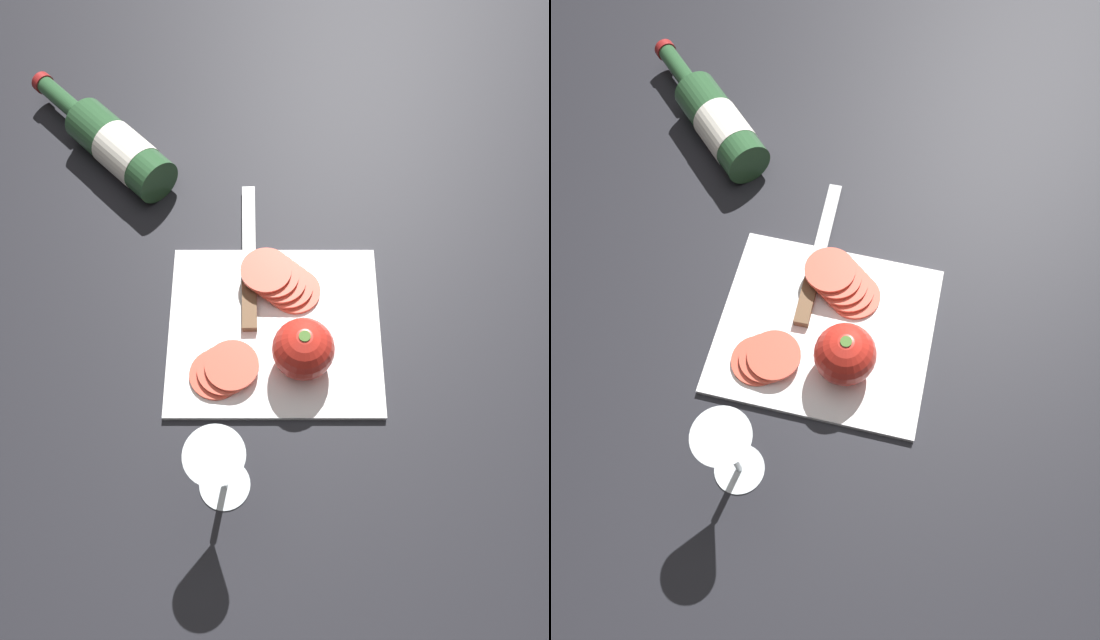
{
  "view_description": "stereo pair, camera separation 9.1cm",
  "coord_description": "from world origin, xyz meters",
  "views": [
    {
      "loc": [
        0.05,
        -0.38,
        0.86
      ],
      "look_at": [
        0.05,
        0.01,
        0.04
      ],
      "focal_mm": 35.0,
      "sensor_mm": 36.0,
      "label": 1
    },
    {
      "loc": [
        0.14,
        -0.37,
        0.86
      ],
      "look_at": [
        0.05,
        0.01,
        0.04
      ],
      "focal_mm": 35.0,
      "sensor_mm": 36.0,
      "label": 2
    }
  ],
  "objects": [
    {
      "name": "ground_plane",
      "position": [
        0.0,
        0.0,
        0.0
      ],
      "size": [
        3.0,
        3.0,
        0.0
      ],
      "primitive_type": "plane",
      "color": "black"
    },
    {
      "name": "tomato_slice_stack_far",
      "position": [
        -0.02,
        -0.06,
        0.02
      ],
      "size": [
        0.1,
        0.09,
        0.02
      ],
      "color": "#DB4C38",
      "rests_on": "cutting_board"
    },
    {
      "name": "knife",
      "position": [
        0.01,
        0.08,
        0.02
      ],
      "size": [
        0.03,
        0.27,
        0.01
      ],
      "rotation": [
        0.0,
        0.0,
        1.6
      ],
      "color": "silver",
      "rests_on": "cutting_board"
    },
    {
      "name": "wine_glass",
      "position": [
        -0.01,
        -0.22,
        0.12
      ],
      "size": [
        0.07,
        0.07,
        0.17
      ],
      "color": "silver",
      "rests_on": "ground_plane"
    },
    {
      "name": "tomato_slice_stack_near",
      "position": [
        0.06,
        0.09,
        0.03
      ],
      "size": [
        0.12,
        0.1,
        0.03
      ],
      "color": "#DB4C38",
      "rests_on": "cutting_board"
    },
    {
      "name": "wine_bottle",
      "position": [
        -0.21,
        0.34,
        0.04
      ],
      "size": [
        0.27,
        0.27,
        0.08
      ],
      "color": "#2D5633",
      "rests_on": "ground_plane"
    },
    {
      "name": "whole_tomato",
      "position": [
        0.09,
        -0.04,
        0.05
      ],
      "size": [
        0.09,
        0.09,
        0.09
      ],
      "color": "red",
      "rests_on": "cutting_board"
    },
    {
      "name": "cutting_board",
      "position": [
        0.05,
        0.01,
        0.01
      ],
      "size": [
        0.32,
        0.28,
        0.01
      ],
      "color": "white",
      "rests_on": "ground_plane"
    }
  ]
}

